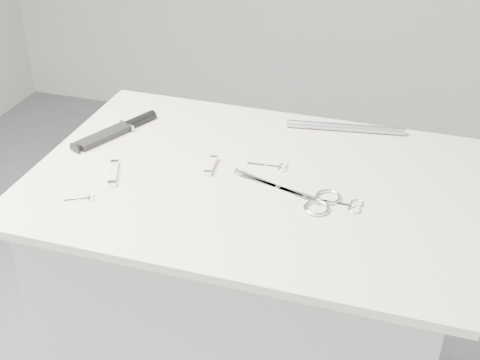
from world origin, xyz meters
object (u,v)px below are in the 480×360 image
(pocket_knife_b, at_px, (211,166))
(metal_rail, at_px, (345,127))
(large_shears, at_px, (306,197))
(tiny_scissors, at_px, (84,199))
(plinth, at_px, (250,329))
(embroidery_scissors_b, at_px, (274,167))
(pocket_knife_a, at_px, (113,173))
(embroidery_scissors_a, at_px, (344,205))
(sheathed_knife, at_px, (121,129))

(pocket_knife_b, distance_m, metal_rail, 0.38)
(large_shears, relative_size, tiny_scissors, 3.98)
(plinth, xyz_separation_m, embroidery_scissors_b, (0.04, 0.06, 0.47))
(metal_rail, bearing_deg, pocket_knife_a, -141.00)
(large_shears, distance_m, metal_rail, 0.34)
(embroidery_scissors_a, height_order, pocket_knife_b, pocket_knife_b)
(embroidery_scissors_a, bearing_deg, pocket_knife_a, -174.12)
(plinth, xyz_separation_m, metal_rail, (0.16, 0.29, 0.48))
(metal_rail, bearing_deg, embroidery_scissors_b, -118.48)
(embroidery_scissors_a, relative_size, pocket_knife_b, 1.61)
(embroidery_scissors_a, distance_m, pocket_knife_a, 0.53)
(embroidery_scissors_a, bearing_deg, sheathed_knife, 166.92)
(pocket_knife_b, bearing_deg, tiny_scissors, 127.12)
(pocket_knife_a, bearing_deg, embroidery_scissors_a, -108.74)
(plinth, bearing_deg, embroidery_scissors_a, -11.75)
(plinth, height_order, embroidery_scissors_b, embroidery_scissors_b)
(large_shears, relative_size, embroidery_scissors_a, 1.97)
(pocket_knife_a, bearing_deg, plinth, -97.55)
(sheathed_knife, height_order, metal_rail, sheathed_knife)
(plinth, bearing_deg, embroidery_scissors_b, 60.84)
(plinth, xyz_separation_m, pocket_knife_b, (-0.11, 0.02, 0.47))
(large_shears, bearing_deg, pocket_knife_b, -177.24)
(pocket_knife_b, height_order, metal_rail, metal_rail)
(embroidery_scissors_a, relative_size, metal_rail, 0.43)
(tiny_scissors, bearing_deg, embroidery_scissors_b, 6.78)
(tiny_scissors, bearing_deg, sheathed_knife, 72.72)
(embroidery_scissors_b, bearing_deg, pocket_knife_a, -160.95)
(plinth, distance_m, sheathed_knife, 0.62)
(embroidery_scissors_b, distance_m, sheathed_knife, 0.42)
(tiny_scissors, relative_size, pocket_knife_b, 0.80)
(sheathed_knife, relative_size, pocket_knife_a, 2.21)
(plinth, height_order, large_shears, large_shears)
(tiny_scissors, relative_size, sheathed_knife, 0.27)
(large_shears, distance_m, sheathed_knife, 0.54)
(large_shears, bearing_deg, embroidery_scissors_a, 15.26)
(pocket_knife_a, relative_size, metal_rail, 0.35)
(embroidery_scissors_a, height_order, embroidery_scissors_b, same)
(embroidery_scissors_b, relative_size, sheathed_knife, 0.41)
(embroidery_scissors_a, height_order, sheathed_knife, sheathed_knife)
(sheathed_knife, bearing_deg, large_shears, -82.32)
(embroidery_scissors_b, distance_m, pocket_knife_a, 0.37)
(plinth, xyz_separation_m, pocket_knife_a, (-0.31, -0.08, 0.48))
(plinth, distance_m, metal_rail, 0.58)
(tiny_scissors, bearing_deg, large_shears, -10.77)
(embroidery_scissors_b, height_order, tiny_scissors, same)
(large_shears, bearing_deg, sheathed_knife, 179.72)
(plinth, height_order, metal_rail, metal_rail)
(sheathed_knife, bearing_deg, pocket_knife_a, -133.58)
(sheathed_knife, height_order, pocket_knife_b, sheathed_knife)
(plinth, xyz_separation_m, large_shears, (0.14, -0.04, 0.47))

